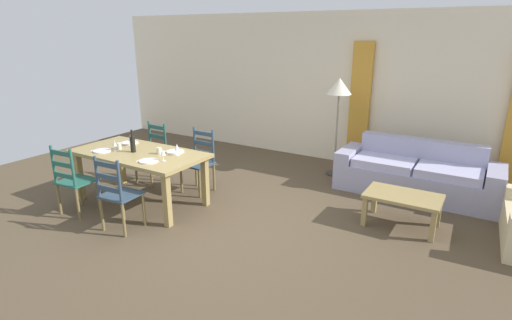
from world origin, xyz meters
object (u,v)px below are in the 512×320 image
at_px(dining_chair_far_right, 199,161).
at_px(coffee_cup_secondary, 119,146).
at_px(wine_glass_far_left, 130,139).
at_px(wine_glass_near_right, 163,153).
at_px(dining_chair_near_left, 73,180).
at_px(wine_glass_far_right, 177,148).
at_px(coffee_cup_primary, 159,151).
at_px(dining_chair_far_left, 153,153).
at_px(dining_chair_near_right, 118,194).
at_px(wine_bottle, 133,144).
at_px(coffee_table, 403,200).
at_px(wine_glass_near_left, 115,143).
at_px(standing_lamp, 339,92).
at_px(couch, 416,175).
at_px(dining_table, 139,158).

distance_m(dining_chair_far_right, coffee_cup_secondary, 1.17).
bearing_deg(wine_glass_far_left, wine_glass_near_right, -17.22).
relative_size(dining_chair_near_left, wine_glass_far_right, 5.96).
xyz_separation_m(dining_chair_far_right, coffee_cup_primary, (-0.12, -0.69, 0.32)).
relative_size(dining_chair_far_left, coffee_cup_secondary, 10.67).
xyz_separation_m(dining_chair_far_right, coffee_cup_secondary, (-0.78, -0.82, 0.32)).
height_order(dining_chair_near_right, dining_chair_far_right, same).
distance_m(dining_chair_near_left, coffee_cup_primary, 1.17).
height_order(wine_bottle, coffee_table, wine_bottle).
bearing_deg(coffee_table, coffee_cup_primary, -160.59).
bearing_deg(wine_glass_near_left, wine_glass_far_left, 93.60).
bearing_deg(wine_bottle, coffee_cup_secondary, -179.04).
bearing_deg(dining_chair_far_right, standing_lamp, 49.85).
distance_m(coffee_cup_primary, coffee_cup_secondary, 0.67).
relative_size(wine_glass_near_right, couch, 0.07).
xyz_separation_m(dining_chair_far_right, couch, (2.85, 1.59, -0.19)).
distance_m(wine_glass_near_left, standing_lamp, 3.54).
bearing_deg(dining_table, dining_chair_near_right, -61.18).
distance_m(dining_chair_far_left, coffee_table, 3.84).
xyz_separation_m(wine_glass_far_right, couch, (2.71, 2.22, -0.57)).
height_order(wine_bottle, wine_glass_near_left, wine_bottle).
bearing_deg(dining_chair_near_right, dining_chair_near_left, 179.15).
xyz_separation_m(wine_bottle, wine_glass_far_right, (0.64, 0.19, -0.01)).
height_order(dining_chair_near_left, standing_lamp, standing_lamp).
xyz_separation_m(dining_chair_far_left, standing_lamp, (2.41, 1.83, 0.93)).
bearing_deg(coffee_cup_secondary, coffee_table, 17.93).
distance_m(dining_chair_near_right, dining_chair_far_left, 1.72).
xyz_separation_m(dining_chair_far_left, wine_glass_near_left, (0.17, -0.85, 0.38)).
xyz_separation_m(dining_chair_far_right, coffee_table, (2.91, 0.38, -0.12)).
bearing_deg(dining_chair_far_right, dining_chair_far_left, -176.42).
bearing_deg(coffee_cup_primary, dining_chair_far_right, 79.99).
height_order(dining_table, wine_glass_far_right, wine_glass_far_right).
relative_size(wine_bottle, coffee_cup_secondary, 3.51).
bearing_deg(dining_chair_near_right, coffee_cup_secondary, 136.86).
bearing_deg(wine_glass_near_right, coffee_cup_secondary, 175.04).
xyz_separation_m(wine_glass_far_left, coffee_table, (3.67, 0.99, -0.51)).
distance_m(wine_glass_far_right, standing_lamp, 2.81).
relative_size(dining_table, dining_chair_far_left, 1.98).
relative_size(dining_chair_near_left, dining_chair_far_left, 1.00).
distance_m(wine_glass_near_left, couch, 4.42).
distance_m(wine_glass_far_right, coffee_cup_primary, 0.28).
relative_size(wine_glass_near_left, coffee_cup_secondary, 1.79).
distance_m(dining_chair_near_right, coffee_cup_primary, 0.90).
height_order(wine_glass_far_left, coffee_cup_primary, wine_glass_far_left).
bearing_deg(wine_glass_far_right, coffee_cup_primary, -165.75).
relative_size(wine_bottle, standing_lamp, 0.19).
relative_size(dining_chair_near_right, couch, 0.42).
bearing_deg(dining_chair_near_left, dining_chair_far_left, 90.47).
height_order(wine_glass_far_left, coffee_table, wine_glass_far_left).
height_order(dining_table, dining_chair_far_right, dining_chair_far_right).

